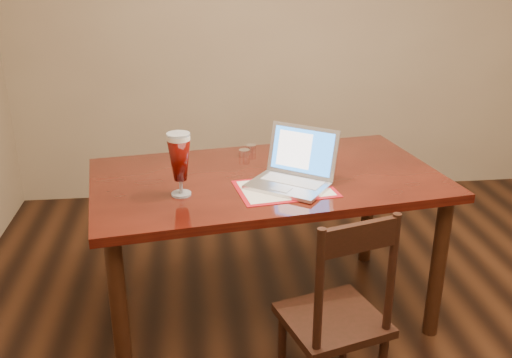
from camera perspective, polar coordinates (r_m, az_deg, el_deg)
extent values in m
cube|color=tan|center=(4.52, 4.74, 15.08)|extent=(4.50, 0.01, 2.70)
cube|color=#4D120A|center=(2.89, 1.11, -0.03)|extent=(1.86, 1.22, 0.04)
cylinder|color=black|center=(2.63, -13.47, -13.15)|extent=(0.08, 0.08, 0.77)
cylinder|color=black|center=(3.04, 17.73, -8.49)|extent=(0.08, 0.08, 0.77)
cylinder|color=black|center=(3.32, -14.06, -5.40)|extent=(0.08, 0.08, 0.77)
cylinder|color=black|center=(3.66, 11.15, -2.56)|extent=(0.08, 0.08, 0.77)
cube|color=#AC0F19|center=(2.71, 2.94, -0.98)|extent=(0.50, 0.39, 0.00)
cube|color=silver|center=(2.71, 2.95, -0.94)|extent=(0.45, 0.34, 0.00)
cube|color=silver|center=(2.72, 3.18, -0.67)|extent=(0.44, 0.41, 0.02)
cube|color=silver|center=(2.76, 3.65, -0.16)|extent=(0.30, 0.27, 0.00)
cube|color=silver|center=(2.66, 2.50, -0.99)|extent=(0.11, 0.11, 0.00)
cube|color=silver|center=(2.81, 4.68, 2.82)|extent=(0.33, 0.27, 0.24)
cube|color=blue|center=(2.80, 4.63, 2.81)|extent=(0.29, 0.23, 0.20)
cube|color=white|center=(2.82, 3.83, 2.96)|extent=(0.17, 0.14, 0.17)
cylinder|color=silver|center=(2.67, -7.48, -1.48)|extent=(0.09, 0.09, 0.01)
cylinder|color=silver|center=(2.65, -7.52, -0.72)|extent=(0.02, 0.02, 0.07)
cylinder|color=white|center=(2.57, -7.77, 4.11)|extent=(0.11, 0.11, 0.02)
cylinder|color=silver|center=(2.57, -7.79, 4.45)|extent=(0.11, 0.11, 0.01)
cylinder|color=white|center=(3.14, -1.18, 2.60)|extent=(0.06, 0.06, 0.04)
cylinder|color=white|center=(3.22, -0.53, 3.10)|extent=(0.06, 0.06, 0.04)
cube|color=black|center=(2.51, 7.68, -13.80)|extent=(0.49, 0.48, 0.04)
cylinder|color=black|center=(2.68, 2.62, -16.68)|extent=(0.04, 0.04, 0.39)
cylinder|color=black|center=(2.81, 8.81, -14.92)|extent=(0.04, 0.04, 0.39)
cylinder|color=black|center=(2.18, 6.33, -11.02)|extent=(0.03, 0.03, 0.51)
cylinder|color=black|center=(2.33, 13.40, -9.13)|extent=(0.03, 0.03, 0.51)
cube|color=black|center=(2.16, 10.32, -5.75)|extent=(0.32, 0.12, 0.11)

